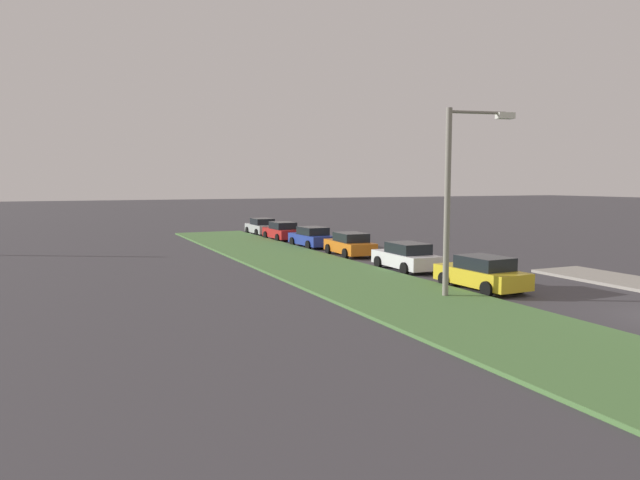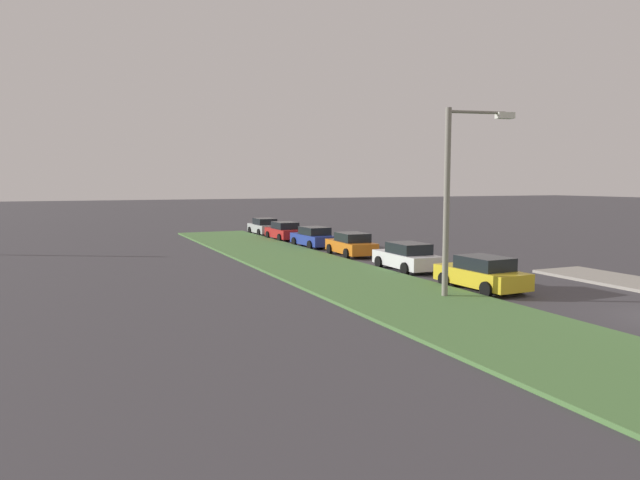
{
  "view_description": "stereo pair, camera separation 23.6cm",
  "coord_description": "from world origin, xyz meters",
  "views": [
    {
      "loc": [
        -12.25,
        19.21,
        4.6
      ],
      "look_at": [
        12.0,
        8.19,
        1.95
      ],
      "focal_mm": 32.31,
      "sensor_mm": 36.0,
      "label": 1
    },
    {
      "loc": [
        -12.34,
        18.99,
        4.6
      ],
      "look_at": [
        12.0,
        8.19,
        1.95
      ],
      "focal_mm": 32.31,
      "sensor_mm": 36.0,
      "label": 2
    }
  ],
  "objects": [
    {
      "name": "grass_median",
      "position": [
        10.0,
        6.76,
        0.06
      ],
      "size": [
        60.0,
        6.0,
        0.12
      ],
      "primitive_type": "cube",
      "color": "#517F42",
      "rests_on": "ground"
    },
    {
      "name": "parked_car_yellow",
      "position": [
        7.18,
        2.71,
        0.72
      ],
      "size": [
        4.36,
        2.14,
        1.47
      ],
      "rotation": [
        0.0,
        0.0,
        0.04
      ],
      "color": "gold",
      "rests_on": "ground"
    },
    {
      "name": "parked_car_white",
      "position": [
        13.25,
        2.62,
        0.72
      ],
      "size": [
        4.33,
        2.08,
        1.47
      ],
      "rotation": [
        0.0,
        0.0,
        -0.02
      ],
      "color": "silver",
      "rests_on": "ground"
    },
    {
      "name": "parked_car_orange",
      "position": [
        19.93,
        2.5,
        0.72
      ],
      "size": [
        4.38,
        2.17,
        1.47
      ],
      "rotation": [
        0.0,
        0.0,
        -0.04
      ],
      "color": "orange",
      "rests_on": "ground"
    },
    {
      "name": "parked_car_blue",
      "position": [
        25.35,
        2.76,
        0.72
      ],
      "size": [
        4.37,
        2.15,
        1.47
      ],
      "rotation": [
        0.0,
        0.0,
        0.04
      ],
      "color": "#23389E",
      "rests_on": "ground"
    },
    {
      "name": "parked_car_red",
      "position": [
        31.12,
        2.86,
        0.72
      ],
      "size": [
        4.33,
        2.08,
        1.47
      ],
      "rotation": [
        0.0,
        0.0,
        0.02
      ],
      "color": "red",
      "rests_on": "ground"
    },
    {
      "name": "parked_car_silver",
      "position": [
        36.39,
        2.81,
        0.72
      ],
      "size": [
        4.3,
        2.03,
        1.47
      ],
      "rotation": [
        0.0,
        0.0,
        -0.0
      ],
      "color": "#B2B5BA",
      "rests_on": "ground"
    },
    {
      "name": "streetlight",
      "position": [
        6.24,
        4.92,
        4.39
      ],
      "size": [
        0.86,
        2.85,
        7.5
      ],
      "color": "gray",
      "rests_on": "ground"
    }
  ]
}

